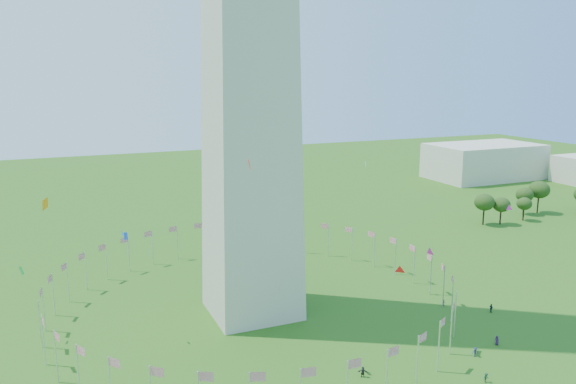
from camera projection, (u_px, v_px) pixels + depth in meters
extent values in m
cylinder|color=silver|center=(415.00, 265.00, 130.39)|extent=(0.24, 0.24, 9.00)
cylinder|color=silver|center=(395.00, 257.00, 136.40)|extent=(0.24, 0.24, 9.00)
cylinder|color=silver|center=(374.00, 250.00, 141.77)|extent=(0.24, 0.24, 9.00)
cylinder|color=silver|center=(352.00, 244.00, 146.33)|extent=(0.24, 0.24, 9.00)
cylinder|color=silver|center=(328.00, 240.00, 149.94)|extent=(0.24, 0.24, 9.00)
cylinder|color=silver|center=(304.00, 237.00, 152.48)|extent=(0.24, 0.24, 9.00)
cylinder|color=silver|center=(279.00, 236.00, 153.89)|extent=(0.24, 0.24, 9.00)
cylinder|color=silver|center=(253.00, 236.00, 154.12)|extent=(0.24, 0.24, 9.00)
cylinder|color=silver|center=(228.00, 237.00, 153.16)|extent=(0.24, 0.24, 9.00)
cylinder|color=silver|center=(203.00, 239.00, 151.04)|extent=(0.24, 0.24, 9.00)
cylinder|color=silver|center=(177.00, 242.00, 147.83)|extent=(0.24, 0.24, 9.00)
cylinder|color=silver|center=(153.00, 247.00, 143.62)|extent=(0.24, 0.24, 9.00)
cylinder|color=silver|center=(129.00, 254.00, 138.55)|extent=(0.24, 0.24, 9.00)
cylinder|color=silver|center=(107.00, 262.00, 132.76)|extent=(0.24, 0.24, 9.00)
cylinder|color=silver|center=(86.00, 271.00, 126.43)|extent=(0.24, 0.24, 9.00)
cylinder|color=silver|center=(68.00, 282.00, 119.76)|extent=(0.24, 0.24, 9.00)
cylinder|color=silver|center=(54.00, 295.00, 112.94)|extent=(0.24, 0.24, 9.00)
cylinder|color=silver|center=(44.00, 309.00, 106.19)|extent=(0.24, 0.24, 9.00)
cylinder|color=silver|center=(40.00, 324.00, 99.70)|extent=(0.24, 0.24, 9.00)
cylinder|color=silver|center=(44.00, 340.00, 93.69)|extent=(0.24, 0.24, 9.00)
cylinder|color=silver|center=(56.00, 356.00, 88.32)|extent=(0.24, 0.24, 9.00)
cylinder|color=silver|center=(78.00, 372.00, 83.76)|extent=(0.24, 0.24, 9.00)
cylinder|color=silver|center=(387.00, 377.00, 82.26)|extent=(0.24, 0.24, 9.00)
cylinder|color=silver|center=(417.00, 363.00, 86.46)|extent=(0.24, 0.24, 9.00)
cylinder|color=silver|center=(439.00, 346.00, 91.54)|extent=(0.24, 0.24, 9.00)
cylinder|color=silver|center=(451.00, 330.00, 97.33)|extent=(0.24, 0.24, 9.00)
cylinder|color=silver|center=(455.00, 315.00, 103.66)|extent=(0.24, 0.24, 9.00)
cylinder|color=silver|center=(452.00, 300.00, 110.33)|extent=(0.24, 0.24, 9.00)
cylinder|color=silver|center=(444.00, 287.00, 117.15)|extent=(0.24, 0.24, 9.00)
cylinder|color=silver|center=(431.00, 275.00, 123.90)|extent=(0.24, 0.24, 9.00)
cube|color=beige|center=(484.00, 161.00, 261.84)|extent=(50.00, 30.00, 16.00)
imported|color=#282828|center=(363.00, 372.00, 90.66)|extent=(1.76, 1.51, 1.77)
imported|color=#20254C|center=(475.00, 352.00, 97.17)|extent=(1.26, 1.03, 1.70)
imported|color=gray|center=(444.00, 303.00, 117.99)|extent=(0.92, 0.80, 1.63)
imported|color=#173A26|center=(486.00, 378.00, 89.12)|extent=(1.07, 0.66, 1.60)
imported|color=#1D2344|center=(491.00, 308.00, 115.15)|extent=(0.79, 1.15, 1.86)
imported|color=#321747|center=(497.00, 340.00, 101.42)|extent=(0.83, 1.00, 1.74)
plane|color=red|center=(400.00, 270.00, 105.04)|extent=(1.42, 2.08, 2.21)
plane|color=orange|center=(45.00, 204.00, 61.93)|extent=(0.52, 1.59, 1.62)
plane|color=blue|center=(122.00, 233.00, 99.95)|extent=(0.25, 1.63, 1.64)
plane|color=blue|center=(126.00, 236.00, 84.60)|extent=(1.36, 0.23, 1.34)
plane|color=red|center=(249.00, 164.00, 87.86)|extent=(1.87, 0.55, 1.83)
plane|color=white|center=(366.00, 164.00, 121.13)|extent=(0.99, 0.93, 1.35)
plane|color=#CC2699|center=(430.00, 252.00, 106.30)|extent=(0.79, 1.55, 1.66)
plane|color=red|center=(279.00, 290.00, 85.09)|extent=(1.55, 1.19, 1.95)
plane|color=green|center=(22.00, 271.00, 100.87)|extent=(1.07, 1.49, 1.58)
plane|color=#CC2699|center=(509.00, 208.00, 107.44)|extent=(1.18, 0.55, 1.16)
ellipsoid|color=#30521B|center=(484.00, 210.00, 181.13)|extent=(6.43, 6.43, 10.04)
ellipsoid|color=#30521B|center=(501.00, 211.00, 181.76)|extent=(5.63, 5.63, 8.80)
ellipsoid|color=#30521B|center=(524.00, 209.00, 186.58)|extent=(4.94, 4.94, 7.72)
ellipsoid|color=#30521B|center=(524.00, 201.00, 194.61)|extent=(5.99, 5.99, 9.37)
ellipsoid|color=#30521B|center=(539.00, 197.00, 196.43)|extent=(7.15, 7.15, 11.18)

